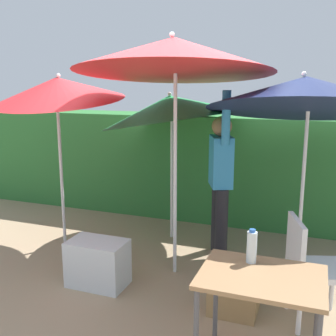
% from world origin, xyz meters
% --- Properties ---
extents(ground_plane, '(24.00, 24.00, 0.00)m').
position_xyz_m(ground_plane, '(0.00, 0.00, 0.00)').
color(ground_plane, '#9E8466').
extents(hedge_row, '(8.00, 0.70, 1.50)m').
position_xyz_m(hedge_row, '(0.00, 2.10, 0.75)').
color(hedge_row, '#2D7033').
rests_on(hedge_row, ground_plane).
extents(umbrella_rainbow, '(1.93, 1.94, 2.49)m').
position_xyz_m(umbrella_rainbow, '(0.08, 0.24, 2.21)').
color(umbrella_rainbow, silver).
rests_on(umbrella_rainbow, ground_plane).
extents(umbrella_orange, '(1.91, 1.93, 2.20)m').
position_xyz_m(umbrella_orange, '(1.28, 0.65, 1.85)').
color(umbrella_orange, silver).
rests_on(umbrella_orange, ground_plane).
extents(umbrella_yellow, '(1.78, 1.75, 1.98)m').
position_xyz_m(umbrella_yellow, '(-0.27, 1.13, 1.65)').
color(umbrella_yellow, silver).
rests_on(umbrella_yellow, ground_plane).
extents(umbrella_navy, '(1.50, 1.52, 2.11)m').
position_xyz_m(umbrella_navy, '(-1.37, 0.43, 1.88)').
color(umbrella_navy, silver).
rests_on(umbrella_navy, ground_plane).
extents(person_vendor, '(0.34, 0.54, 1.88)m').
position_xyz_m(person_vendor, '(0.43, 0.83, 0.93)').
color(person_vendor, black).
rests_on(person_vendor, ground_plane).
extents(chair_plastic, '(0.55, 0.55, 0.89)m').
position_xyz_m(chair_plastic, '(1.43, -0.22, 0.51)').
color(chair_plastic, silver).
rests_on(chair_plastic, ground_plane).
extents(cooler_box, '(0.57, 0.35, 0.46)m').
position_xyz_m(cooler_box, '(-0.52, -0.28, 0.23)').
color(cooler_box, silver).
rests_on(cooler_box, ground_plane).
extents(crate_cardboard, '(0.41, 0.32, 0.35)m').
position_xyz_m(crate_cardboard, '(0.83, -0.31, 0.17)').
color(crate_cardboard, '#9E7A4C').
rests_on(crate_cardboard, ground_plane).
extents(folding_table, '(0.80, 0.60, 0.74)m').
position_xyz_m(folding_table, '(1.14, -1.03, 0.65)').
color(folding_table, '#4C4C51').
rests_on(folding_table, ground_plane).
extents(bottle_water, '(0.07, 0.07, 0.24)m').
position_xyz_m(bottle_water, '(1.04, -0.86, 0.86)').
color(bottle_water, silver).
rests_on(bottle_water, folding_table).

